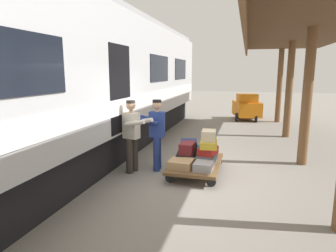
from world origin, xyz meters
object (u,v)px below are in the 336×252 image
luggage_cart (196,164)px  suitcase_maroon_trunk (187,148)px  suitcase_black_hardshell (186,157)px  porter_in_overalls (156,132)px  suitcase_slate_roller (207,158)px  suitcase_navy_fabric (189,144)px  suitcase_cream_canvas (209,136)px  suitcase_gray_aluminum (204,166)px  porter_by_door (132,134)px  train_car (63,84)px  suitcase_red_plastic (208,151)px  baggage_tug (247,107)px  suitcase_tan_vintage (181,164)px  suitcase_yellow_case (209,144)px  suitcase_teal_softside (190,151)px  suitcase_burgundy_valise (210,152)px

luggage_cart → suitcase_maroon_trunk: (0.21, -0.01, 0.36)m
suitcase_black_hardshell → porter_in_overalls: bearing=-0.5°
suitcase_slate_roller → suitcase_navy_fabric: bearing=-42.4°
suitcase_cream_canvas → luggage_cart: bearing=-0.7°
suitcase_maroon_trunk → suitcase_navy_fabric: (0.06, -0.47, -0.03)m
suitcase_slate_roller → suitcase_navy_fabric: (0.53, -0.48, 0.19)m
suitcase_gray_aluminum → porter_by_door: 1.81m
train_car → porter_in_overalls: 2.54m
luggage_cart → suitcase_red_plastic: bearing=-179.0°
train_car → suitcase_black_hardshell: 3.44m
suitcase_navy_fabric → baggage_tug: (-1.37, -7.81, 0.06)m
suitcase_tan_vintage → porter_by_door: porter_by_door is taller
suitcase_maroon_trunk → porter_by_door: porter_by_door is taller
suitcase_slate_roller → suitcase_yellow_case: (-0.04, 0.01, 0.35)m
suitcase_tan_vintage → train_car: bearing=-4.3°
suitcase_teal_softside → baggage_tug: 7.91m
luggage_cart → suitcase_maroon_trunk: size_ratio=3.58×
suitcase_burgundy_valise → suitcase_yellow_case: bearing=94.0°
suitcase_tan_vintage → suitcase_maroon_trunk: suitcase_maroon_trunk is taller
suitcase_yellow_case → baggage_tug: 8.34m
suitcase_red_plastic → suitcase_navy_fabric: 0.72m
suitcase_gray_aluminum → suitcase_red_plastic: (-0.02, -0.51, 0.20)m
suitcase_burgundy_valise → suitcase_maroon_trunk: 0.71m
suitcase_tan_vintage → porter_in_overalls: (0.72, -0.51, 0.57)m
suitcase_slate_roller → porter_by_door: 1.82m
suitcase_maroon_trunk → baggage_tug: size_ratio=0.27×
suitcase_navy_fabric → suitcase_cream_canvas: size_ratio=1.18×
suitcase_gray_aluminum → suitcase_teal_softside: bearing=-63.6°
suitcase_slate_roller → baggage_tug: 8.34m
suitcase_cream_canvas → porter_by_door: (1.74, 0.31, 0.01)m
suitcase_burgundy_valise → suitcase_teal_softside: 0.50m
suitcase_gray_aluminum → suitcase_navy_fabric: size_ratio=0.97×
suitcase_gray_aluminum → suitcase_black_hardshell: bearing=-45.3°
suitcase_navy_fabric → baggage_tug: 7.93m
suitcase_burgundy_valise → suitcase_cream_canvas: size_ratio=1.06×
suitcase_cream_canvas → suitcase_burgundy_valise: bearing=-86.6°
suitcase_slate_roller → baggage_tug: size_ratio=0.33×
suitcase_gray_aluminum → porter_in_overalls: (1.22, -0.51, 0.57)m
suitcase_slate_roller → baggage_tug: bearing=-95.8°
suitcase_teal_softside → suitcase_gray_aluminum: bearing=116.4°
suitcase_maroon_trunk → train_car: bearing=5.4°
suitcase_tan_vintage → suitcase_yellow_case: bearing=-137.1°
baggage_tug → porter_in_overalls: bearing=76.0°
suitcase_tan_vintage → suitcase_slate_roller: suitcase_slate_roller is taller
suitcase_red_plastic → porter_by_door: (1.73, 0.32, 0.37)m
train_car → suitcase_cream_canvas: size_ratio=41.13×
suitcase_burgundy_valise → suitcase_yellow_case: (-0.04, 0.51, 0.32)m
suitcase_gray_aluminum → suitcase_slate_roller: size_ratio=0.79×
suitcase_burgundy_valise → suitcase_tan_vintage: size_ratio=0.91×
suitcase_tan_vintage → baggage_tug: size_ratio=0.26×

